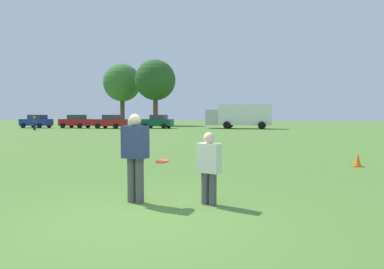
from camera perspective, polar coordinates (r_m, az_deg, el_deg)
The scene contains 13 objects.
ground_plane at distance 5.97m, azimuth -9.33°, elevation -14.10°, with size 196.25×196.25×0.00m, color #517A33.
player_thrower at distance 6.72m, azimuth -9.92°, elevation -3.17°, with size 0.55×0.39×1.82m.
player_defender at distance 6.51m, azimuth 2.99°, elevation -5.28°, with size 0.51×0.40×1.45m.
frisbee at distance 6.50m, azimuth -5.24°, elevation -4.68°, with size 0.27×0.27×0.07m.
traffic_cone at distance 12.72m, azimuth 27.05°, elevation -4.00°, with size 0.32×0.32×0.48m.
parked_car_near_left at distance 50.00m, azimuth -25.62°, elevation 2.11°, with size 4.33×2.46×1.82m.
parked_car_mid_left at distance 47.42m, azimuth -19.72°, elevation 2.19°, with size 4.33×2.46×1.82m.
parked_car_center at distance 44.47m, azimuth -14.08°, elevation 2.22°, with size 4.33×2.46×1.82m.
parked_car_mid_right at distance 43.69m, azimuth -6.09°, elevation 2.29°, with size 4.33×2.46×1.82m.
box_truck at distance 43.27m, azimuth 8.47°, elevation 3.35°, with size 8.66×3.43×3.18m.
bystander_sideline_watcher at distance 42.58m, azimuth -25.90°, elevation 1.92°, with size 0.49×0.34×1.62m.
tree_west_oak at distance 61.54m, azimuth -12.16°, elevation 8.83°, with size 6.85×6.85×11.13m.
tree_west_maple at distance 55.79m, azimuth -6.45°, elevation 9.42°, with size 6.82×6.82×11.08m.
Camera 1 is at (1.88, -5.37, 1.79)m, focal length 30.41 mm.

